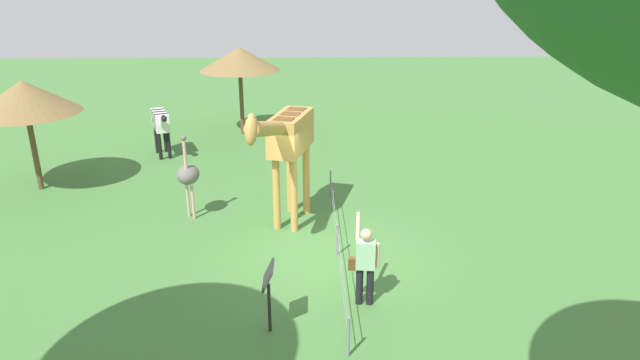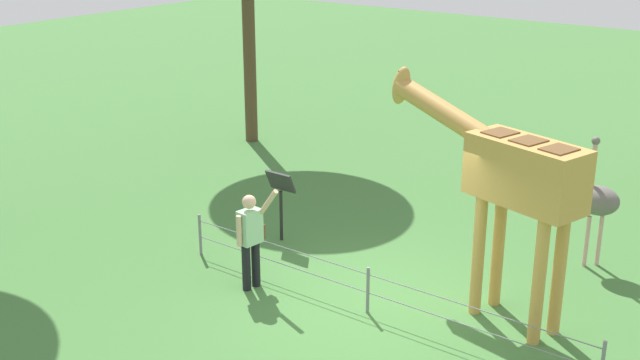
% 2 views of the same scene
% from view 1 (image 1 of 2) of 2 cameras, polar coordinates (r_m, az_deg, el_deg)
% --- Properties ---
extents(ground_plane, '(60.00, 60.00, 0.00)m').
position_cam_1_polar(ground_plane, '(12.59, 0.64, -7.70)').
color(ground_plane, '#427538').
extents(giraffe, '(3.61, 1.45, 3.44)m').
position_cam_1_polar(giraffe, '(13.23, -3.37, 4.07)').
color(giraffe, '#C69347').
rests_on(giraffe, ground_plane).
extents(visitor, '(0.63, 0.59, 1.74)m').
position_cam_1_polar(visitor, '(10.51, 4.63, -8.35)').
color(visitor, black).
rests_on(visitor, ground_plane).
extents(zebra, '(1.79, 0.96, 1.66)m').
position_cam_1_polar(zebra, '(19.53, -16.03, 5.63)').
color(zebra, black).
rests_on(zebra, ground_plane).
extents(ostrich, '(0.70, 0.56, 2.25)m').
position_cam_1_polar(ostrich, '(14.35, -13.40, 0.53)').
color(ostrich, '#CC9E93').
rests_on(ostrich, ground_plane).
extents(shade_hut_near, '(3.02, 3.02, 3.33)m').
position_cam_1_polar(shade_hut_near, '(21.41, -8.28, 12.19)').
color(shade_hut_near, brown).
rests_on(shade_hut_near, ground_plane).
extents(shade_hut_far, '(2.94, 2.94, 3.18)m').
position_cam_1_polar(shade_hut_far, '(17.49, -28.10, 7.50)').
color(shade_hut_far, brown).
rests_on(shade_hut_far, ground_plane).
extents(info_sign, '(0.56, 0.21, 1.32)m').
position_cam_1_polar(info_sign, '(9.74, -5.32, -10.61)').
color(info_sign, black).
rests_on(info_sign, ground_plane).
extents(wire_fence, '(7.05, 0.05, 0.75)m').
position_cam_1_polar(wire_fence, '(12.42, 1.77, -6.04)').
color(wire_fence, slate).
rests_on(wire_fence, ground_plane).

